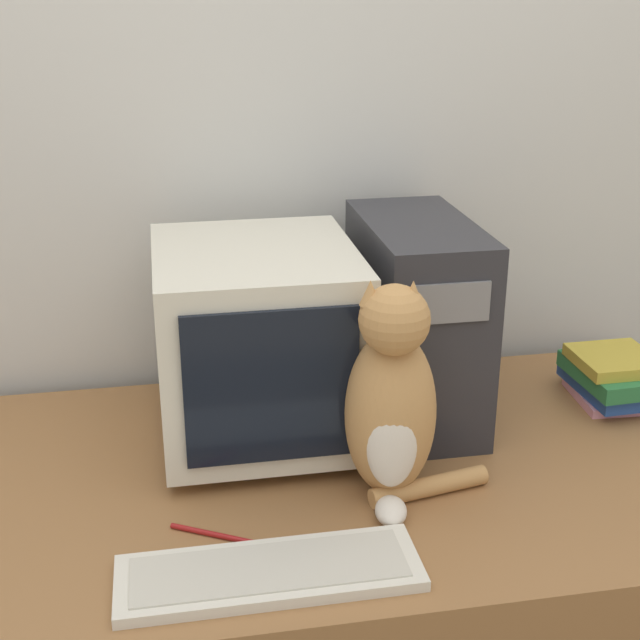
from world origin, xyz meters
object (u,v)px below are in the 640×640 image
(computer_tower, at_px, (416,320))
(cat, at_px, (392,404))
(pen, at_px, (212,534))
(book_stack, at_px, (610,377))
(keyboard, at_px, (269,573))
(crt_monitor, at_px, (257,342))

(computer_tower, relative_size, cat, 1.02)
(computer_tower, height_order, pen, computer_tower)
(computer_tower, distance_m, book_stack, 0.44)
(keyboard, bearing_deg, cat, 39.59)
(cat, xyz_separation_m, book_stack, (0.53, 0.25, -0.11))
(crt_monitor, relative_size, keyboard, 0.94)
(pen, bearing_deg, computer_tower, 39.75)
(pen, bearing_deg, cat, 13.09)
(computer_tower, bearing_deg, cat, -113.12)
(crt_monitor, xyz_separation_m, pen, (-0.11, -0.32, -0.19))
(book_stack, relative_size, pen, 1.76)
(computer_tower, bearing_deg, pen, -140.25)
(crt_monitor, height_order, computer_tower, computer_tower)
(cat, xyz_separation_m, pen, (-0.31, -0.07, -0.17))
(cat, bearing_deg, computer_tower, 78.62)
(keyboard, distance_m, book_stack, 0.89)
(keyboard, distance_m, cat, 0.34)
(cat, relative_size, book_stack, 1.73)
(computer_tower, bearing_deg, crt_monitor, -172.85)
(keyboard, height_order, book_stack, book_stack)
(crt_monitor, relative_size, book_stack, 1.87)
(crt_monitor, bearing_deg, pen, -109.82)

